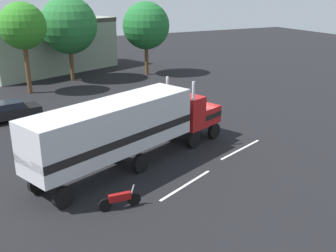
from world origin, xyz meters
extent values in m
plane|color=black|center=(0.00, 0.00, 0.00)|extent=(120.00, 120.00, 0.00)
cube|color=silver|center=(1.56, -3.50, 0.01)|extent=(4.17, 1.71, 0.01)
cube|color=silver|center=(-4.06, -6.22, 0.01)|extent=(4.07, 1.97, 0.01)
cube|color=#B21919|center=(0.41, -0.02, 1.70)|extent=(2.60, 2.99, 1.20)
cube|color=#B21919|center=(-1.07, -0.61, 2.20)|extent=(2.23, 2.84, 2.20)
cube|color=silver|center=(1.28, 0.33, 1.70)|extent=(0.86, 1.98, 1.08)
cube|color=black|center=(0.41, -0.02, 1.76)|extent=(2.62, 3.03, 0.36)
cylinder|color=silver|center=(-1.99, 0.20, 2.80)|extent=(0.18, 0.18, 3.40)
cylinder|color=silver|center=(-1.17, -1.84, 2.80)|extent=(0.18, 0.18, 3.40)
cube|color=silver|center=(-6.97, -2.98, 2.75)|extent=(10.71, 6.33, 2.80)
cube|color=black|center=(-6.97, -2.98, 2.33)|extent=(10.73, 6.37, 0.44)
cylinder|color=silver|center=(-1.17, 0.75, 0.95)|extent=(1.44, 1.08, 0.64)
cylinder|color=black|center=(0.28, 1.12, 0.55)|extent=(1.13, 0.69, 1.10)
cylinder|color=black|center=(1.10, -0.93, 0.55)|extent=(1.13, 0.69, 1.10)
cylinder|color=black|center=(-1.86, 0.26, 0.55)|extent=(1.13, 0.69, 1.10)
cylinder|color=black|center=(-1.03, -1.78, 0.55)|extent=(1.13, 0.69, 1.10)
cylinder|color=black|center=(-6.45, -1.59, 0.55)|extent=(1.13, 0.69, 1.10)
cylinder|color=black|center=(-5.63, -3.63, 0.55)|extent=(1.13, 0.69, 1.10)
cylinder|color=black|center=(-11.32, -3.55, 0.55)|extent=(1.13, 0.69, 1.10)
cylinder|color=black|center=(-10.50, -5.59, 0.55)|extent=(1.13, 0.69, 1.10)
cylinder|color=black|center=(-3.80, 0.97, 0.41)|extent=(0.18, 0.18, 0.82)
cylinder|color=black|center=(-3.91, 0.87, 0.41)|extent=(0.18, 0.18, 0.82)
cylinder|color=#A5728C|center=(-3.86, 0.92, 1.11)|extent=(0.34, 0.34, 0.58)
sphere|color=tan|center=(-3.86, 0.92, 1.51)|extent=(0.23, 0.23, 0.23)
cube|color=black|center=(-3.98, 1.07, 1.14)|extent=(0.30, 0.29, 0.36)
cube|color=black|center=(-11.18, 9.59, 0.67)|extent=(4.61, 2.42, 0.70)
cube|color=#1E232D|center=(-11.38, 9.56, 1.29)|extent=(2.32, 1.94, 0.55)
cylinder|color=black|center=(-9.81, 10.58, 0.32)|extent=(0.67, 0.31, 0.64)
cylinder|color=black|center=(-9.58, 9.04, 0.32)|extent=(0.67, 0.31, 0.64)
cylinder|color=black|center=(-7.35, -6.92, 0.33)|extent=(0.67, 0.14, 0.66)
cylinder|color=black|center=(-8.80, -6.83, 0.33)|extent=(0.67, 0.14, 0.66)
cube|color=maroon|center=(-8.08, -6.87, 0.61)|extent=(1.11, 0.31, 0.36)
cylinder|color=silver|center=(-7.45, -6.91, 0.78)|extent=(0.29, 0.09, 0.69)
cylinder|color=brown|center=(-3.34, 21.64, 1.98)|extent=(0.44, 0.44, 3.96)
sphere|color=#246E32|center=(-3.34, 21.64, 6.12)|extent=(6.20, 6.20, 6.20)
cylinder|color=brown|center=(-8.56, 17.88, 2.51)|extent=(0.44, 0.44, 5.02)
sphere|color=#2F8122|center=(-8.56, 17.88, 6.58)|extent=(4.47, 4.47, 4.47)
cylinder|color=brown|center=(5.49, 20.80, 1.94)|extent=(0.44, 0.44, 3.87)
sphere|color=#206C2E|center=(5.49, 20.80, 5.79)|extent=(5.49, 5.49, 5.49)
cube|color=gray|center=(-4.39, 27.76, 3.16)|extent=(17.51, 11.71, 6.32)
cube|color=#3F3833|center=(-4.39, 27.76, 6.07)|extent=(17.64, 11.84, 0.50)
camera|label=1|loc=(-13.54, -22.99, 10.18)|focal=42.58mm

